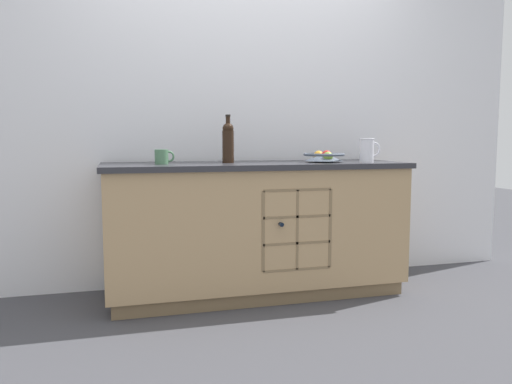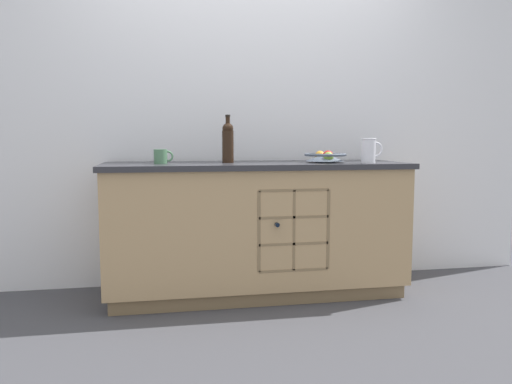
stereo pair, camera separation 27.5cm
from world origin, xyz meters
name	(u,v)px [view 1 (the left image)]	position (x,y,z in m)	size (l,w,h in m)	color
ground_plane	(256,293)	(0.00, 0.00, 0.00)	(14.00, 14.00, 0.00)	#424247
back_wall	(242,106)	(0.00, 0.38, 1.27)	(4.40, 0.06, 2.55)	white
kitchen_island	(256,228)	(0.00, 0.00, 0.45)	(1.98, 0.67, 0.88)	olive
fruit_bowl	(324,156)	(0.45, -0.07, 0.92)	(0.28, 0.28, 0.08)	#4C5666
white_pitcher	(367,150)	(0.70, -0.20, 0.97)	(0.15, 0.10, 0.16)	white
ceramic_mug	(162,157)	(-0.61, -0.05, 0.93)	(0.12, 0.08, 0.09)	#4C7A56
standing_wine_bottle	(228,141)	(-0.18, 0.02, 1.02)	(0.08, 0.08, 0.31)	black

